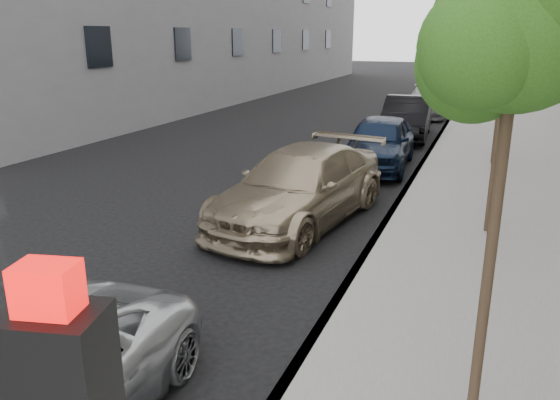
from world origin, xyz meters
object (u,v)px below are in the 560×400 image
Objects in this scene: tree_mid at (509,50)px; sedan_blue at (379,142)px; sedan_black at (407,117)px; suv at (300,186)px; tree_near at (522,27)px; sedan_rear at (427,101)px; tree_far at (507,42)px.

sedan_blue is (-3.33, 5.22, -2.90)m from tree_mid.
suv is at bearing -96.72° from sedan_black.
tree_near reaches higher than sedan_blue.
suv is at bearing -94.45° from sedan_rear.
sedan_blue is (0.57, 5.69, -0.00)m from suv.
tree_far is 0.90× the size of sedan_rear.
tree_near reaches higher than sedan_black.
tree_far reaches higher than sedan_blue.
suv is 5.71m from sedan_blue.
sedan_rear is (0.57, 17.55, -0.08)m from suv.
tree_mid is 6.50m from tree_far.
sedan_black is at bearing 96.04° from suv.
tree_near is 13.00m from tree_far.
tree_far is 0.91× the size of sedan_black.
tree_mid reaches higher than sedan_black.
tree_near reaches higher than sedan_rear.
suv is 1.11× the size of sedan_rear.
sedan_blue is (-3.33, -1.28, -2.95)m from tree_far.
tree_far is 0.95× the size of sedan_blue.
tree_mid is at bearing -81.58° from sedan_rear.
tree_mid is 0.89× the size of sedan_rear.
sedan_blue is at bearing 93.27° from suv.
tree_mid is 11.49m from sedan_black.
sedan_rear is at bearing 97.12° from suv.
tree_far is 11.50m from sedan_rear.
tree_near is at bearing -82.77° from sedan_black.
suv is 17.56m from sedan_rear.
suv reaches higher than sedan_rear.
tree_near is 1.07× the size of tree_far.
tree_mid is 4.88m from suv.
sedan_rear is (-3.33, 23.59, -3.32)m from tree_near.
tree_far is at bearing 90.00° from tree_mid.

